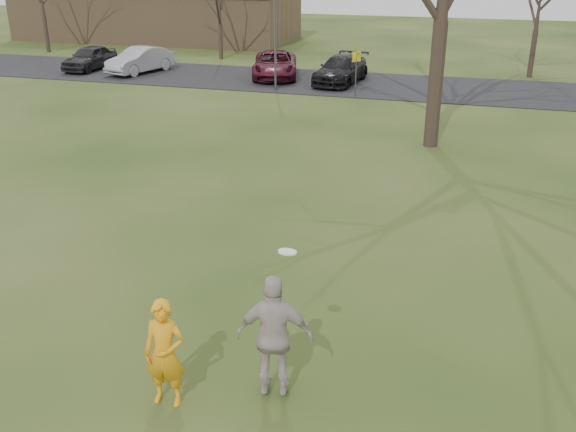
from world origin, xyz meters
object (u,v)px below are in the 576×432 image
object	(u,v)px
car_1	(140,60)
car_2	(275,65)
player_defender	(165,353)
car_3	(341,70)
car_0	(90,58)
catching_play	(275,336)
building	(157,12)
lamp_post	(275,4)

from	to	relation	value
car_1	car_2	distance (m)	7.51
player_defender	car_2	distance (m)	26.37
car_1	car_3	distance (m)	11.11
car_0	car_3	bearing A→B (deg)	2.57
car_1	catching_play	world-z (taller)	catching_play
car_1	building	bearing A→B (deg)	129.22
car_0	car_2	world-z (taller)	car_2
car_1	car_0	bearing A→B (deg)	-164.85
car_3	player_defender	bearing A→B (deg)	-77.39
car_3	car_0	bearing A→B (deg)	-172.68
player_defender	car_1	size ratio (longest dim) A/B	0.42
catching_play	lamp_post	xyz separation A→B (m)	(-6.83, 22.07, 2.88)
catching_play	lamp_post	bearing A→B (deg)	107.20
car_1	player_defender	bearing A→B (deg)	-44.74
car_0	catching_play	world-z (taller)	catching_play
car_3	lamp_post	bearing A→B (deg)	-130.97
player_defender	car_1	xyz separation A→B (m)	(-13.72, 24.89, -0.15)
car_1	lamp_post	xyz separation A→B (m)	(8.41, -2.22, 3.25)
car_1	building	size ratio (longest dim) A/B	0.20
car_3	building	size ratio (longest dim) A/B	0.22
car_2	catching_play	distance (m)	26.21
car_2	building	bearing A→B (deg)	120.76
car_3	catching_play	xyz separation A→B (m)	(4.14, -24.53, 0.38)
car_0	lamp_post	size ratio (longest dim) A/B	0.61
building	lamp_post	world-z (taller)	lamp_post
car_3	lamp_post	size ratio (longest dim) A/B	0.73
car_2	catching_play	size ratio (longest dim) A/B	1.99
car_0	lamp_post	xyz separation A→B (m)	(11.60, -2.29, 3.28)
player_defender	lamp_post	size ratio (longest dim) A/B	0.28
car_1	building	world-z (taller)	building
car_0	car_3	world-z (taller)	car_3
building	player_defender	bearing A→B (deg)	-63.17
building	catching_play	bearing A→B (deg)	-60.99
catching_play	building	bearing A→B (deg)	119.01
player_defender	car_3	bearing A→B (deg)	90.95
car_1	car_3	bearing A→B (deg)	17.59
player_defender	building	distance (m)	42.78
building	lamp_post	xyz separation A→B (m)	(14.00, -15.50, 2.04)
car_0	car_1	xyz separation A→B (m)	(3.19, -0.07, 0.03)
player_defender	building	bearing A→B (deg)	111.84
player_defender	car_2	xyz separation A→B (m)	(-6.25, 25.62, -0.17)
player_defender	car_3	xyz separation A→B (m)	(-2.61, 25.12, -0.17)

